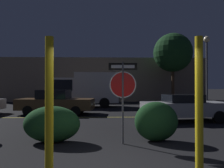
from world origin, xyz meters
TOP-DOWN VIEW (x-y plane):
  - road_center_stripe at (0.00, 8.10)m, footprint 38.69×0.12m
  - stop_sign at (0.18, 2.29)m, footprint 0.89×0.06m
  - yellow_pole_left at (-1.38, -0.46)m, footprint 0.15×0.15m
  - yellow_pole_right at (1.38, -0.44)m, footprint 0.15×0.15m
  - hedge_bush_1 at (-2.06, 2.56)m, footprint 1.79×1.00m
  - hedge_bush_2 at (1.29, 2.60)m, footprint 1.41×0.87m
  - passing_car_2 at (-3.53, 9.68)m, footprint 4.94×2.29m
  - passing_car_3 at (3.68, 6.57)m, footprint 4.48×2.17m
  - delivery_truck at (-2.33, 14.37)m, footprint 6.07×2.64m
  - street_lamp at (8.30, 13.81)m, footprint 0.53×0.53m
  - tree_0 at (6.89, 18.63)m, footprint 4.13×4.13m
  - building_backdrop at (-1.08, 23.04)m, footprint 25.29×4.29m

SIDE VIEW (x-z plane):
  - road_center_stripe at x=0.00m, z-range 0.00..0.01m
  - hedge_bush_1 at x=-2.06m, z-range 0.00..1.15m
  - hedge_bush_2 at x=1.29m, z-range 0.00..1.28m
  - passing_car_3 at x=3.68m, z-range 0.02..1.39m
  - passing_car_2 at x=-3.53m, z-range -0.01..1.54m
  - yellow_pole_left at x=-1.38m, z-range 0.00..2.68m
  - yellow_pole_right at x=1.38m, z-range 0.00..2.71m
  - delivery_truck at x=-2.33m, z-range 0.13..3.07m
  - stop_sign at x=0.18m, z-range 0.52..3.07m
  - building_backdrop at x=-1.08m, z-range 0.00..5.15m
  - street_lamp at x=8.30m, z-range 1.29..7.34m
  - tree_0 at x=6.89m, z-range 1.64..9.10m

